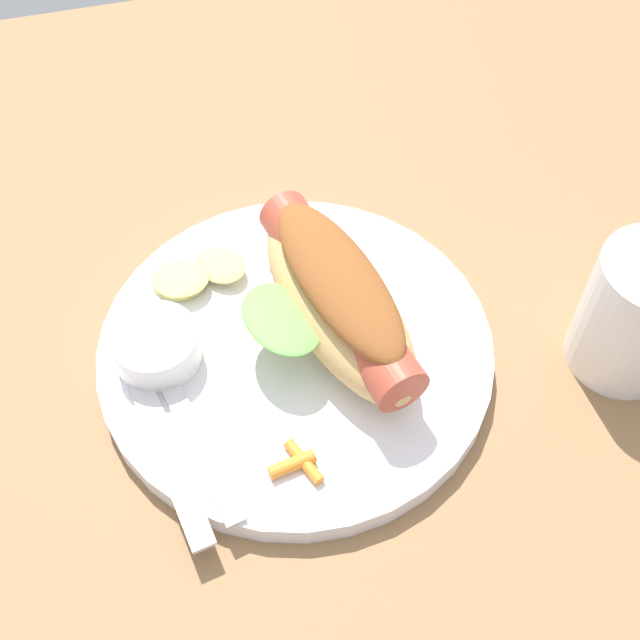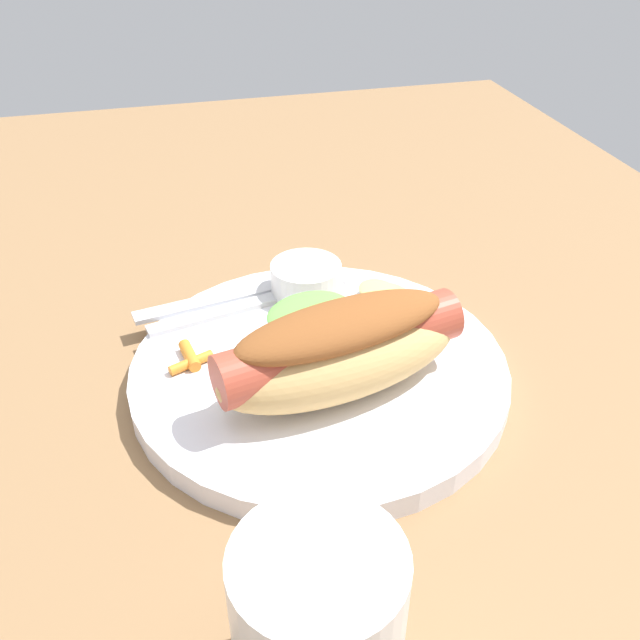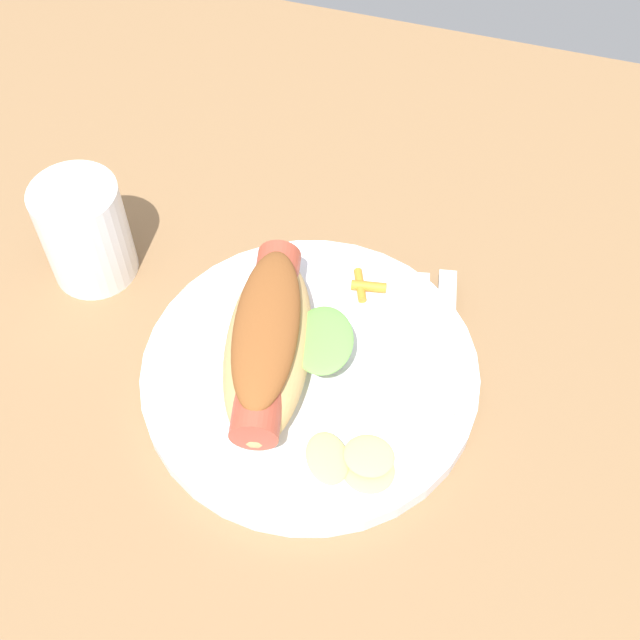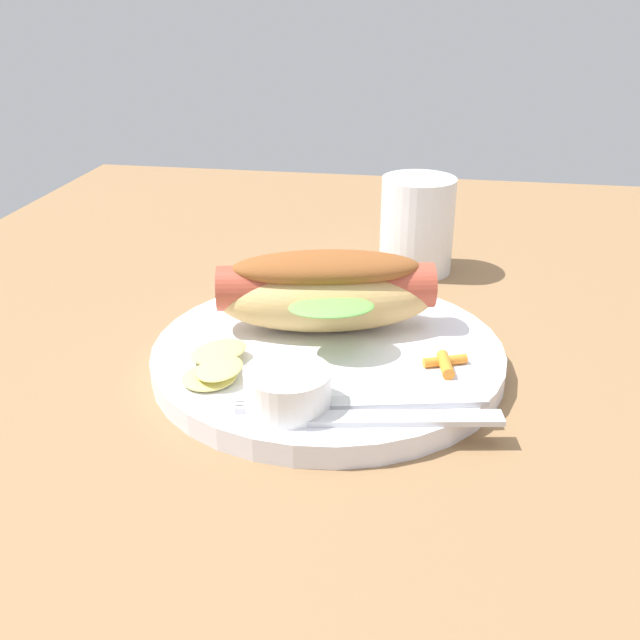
# 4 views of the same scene
# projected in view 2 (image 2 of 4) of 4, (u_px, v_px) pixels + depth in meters

# --- Properties ---
(ground_plane) EXTENTS (1.20, 0.90, 0.02)m
(ground_plane) POSITION_uv_depth(u_px,v_px,m) (286.00, 363.00, 0.51)
(ground_plane) COLOR olive
(plate) EXTENTS (0.25, 0.25, 0.02)m
(plate) POSITION_uv_depth(u_px,v_px,m) (319.00, 371.00, 0.47)
(plate) COLOR white
(plate) RESTS_ON ground_plane
(hot_dog) EXTENTS (0.12, 0.17, 0.06)m
(hot_dog) POSITION_uv_depth(u_px,v_px,m) (341.00, 348.00, 0.43)
(hot_dog) COLOR tan
(hot_dog) RESTS_ON plate
(sauce_ramekin) EXTENTS (0.05, 0.05, 0.02)m
(sauce_ramekin) POSITION_uv_depth(u_px,v_px,m) (306.00, 279.00, 0.53)
(sauce_ramekin) COLOR white
(sauce_ramekin) RESTS_ON plate
(fork) EXTENTS (0.05, 0.16, 0.00)m
(fork) POSITION_uv_depth(u_px,v_px,m) (246.00, 305.00, 0.52)
(fork) COLOR silver
(fork) RESTS_ON plate
(knife) EXTENTS (0.04, 0.13, 0.00)m
(knife) POSITION_uv_depth(u_px,v_px,m) (222.00, 298.00, 0.53)
(knife) COLOR silver
(knife) RESTS_ON plate
(chips_pile) EXTENTS (0.08, 0.05, 0.01)m
(chips_pile) POSITION_uv_depth(u_px,v_px,m) (389.00, 299.00, 0.52)
(chips_pile) COLOR #D8CC6C
(chips_pile) RESTS_ON plate
(carrot_garnish) EXTENTS (0.03, 0.03, 0.01)m
(carrot_garnish) POSITION_uv_depth(u_px,v_px,m) (190.00, 359.00, 0.46)
(carrot_garnish) COLOR orange
(carrot_garnish) RESTS_ON plate
(drinking_cup) EXTENTS (0.07, 0.07, 0.09)m
(drinking_cup) POSITION_uv_depth(u_px,v_px,m) (318.00, 629.00, 0.28)
(drinking_cup) COLOR white
(drinking_cup) RESTS_ON ground_plane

